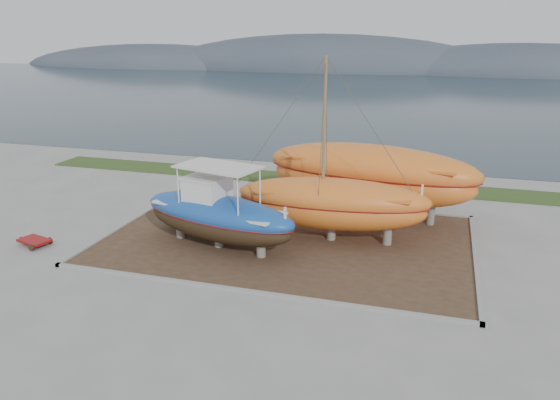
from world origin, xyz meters
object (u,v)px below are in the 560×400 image
(orange_sailboat, at_px, (334,152))
(red_trailer, at_px, (35,242))
(blue_caique, at_px, (218,207))
(white_dinghy, at_px, (199,215))
(orange_bare_hull, at_px, (370,182))

(orange_sailboat, height_order, red_trailer, orange_sailboat)
(blue_caique, height_order, white_dinghy, blue_caique)
(orange_bare_hull, xyz_separation_m, red_trailer, (-15.29, -9.24, -1.90))
(orange_sailboat, bearing_deg, orange_bare_hull, 70.43)
(blue_caique, distance_m, orange_sailboat, 6.22)
(blue_caique, height_order, red_trailer, blue_caique)
(blue_caique, height_order, orange_bare_hull, blue_caique)
(orange_bare_hull, bearing_deg, blue_caique, -124.25)
(blue_caique, bearing_deg, orange_sailboat, 40.22)
(orange_bare_hull, distance_m, red_trailer, 17.97)
(orange_sailboat, xyz_separation_m, orange_bare_hull, (1.28, 4.31, -2.54))
(blue_caique, relative_size, orange_bare_hull, 0.70)
(orange_sailboat, relative_size, orange_bare_hull, 0.80)
(orange_sailboat, bearing_deg, red_trailer, -163.71)
(blue_caique, xyz_separation_m, orange_bare_hull, (6.38, 6.82, -0.04))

